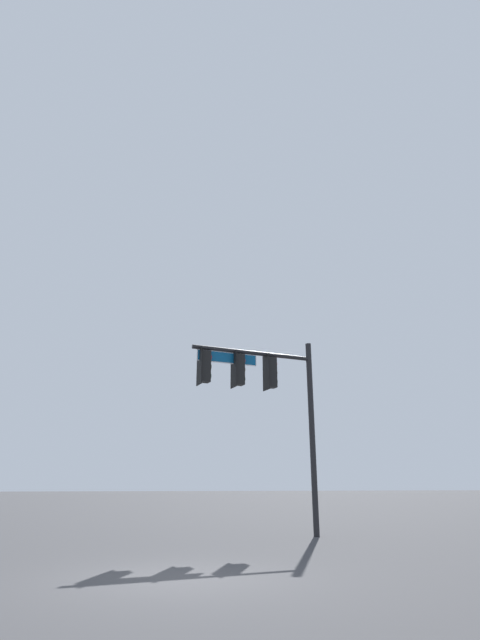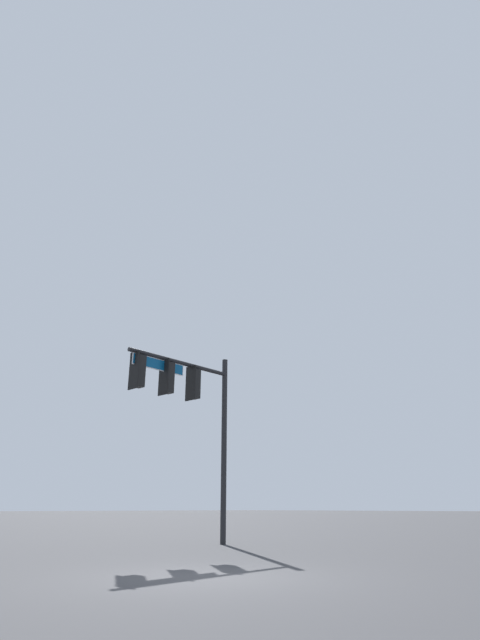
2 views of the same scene
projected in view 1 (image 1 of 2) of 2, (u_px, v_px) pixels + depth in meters
The scene contains 2 objects.
ground_plane at pixel (179, 578), 9.27m from camera, with size 400.00×400.00×0.00m, color #38383A.
signal_pole_near at pixel (264, 388), 17.84m from camera, with size 4.73×0.67×6.83m.
Camera 1 is at (2.38, 10.11, 1.62)m, focal length 28.00 mm.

